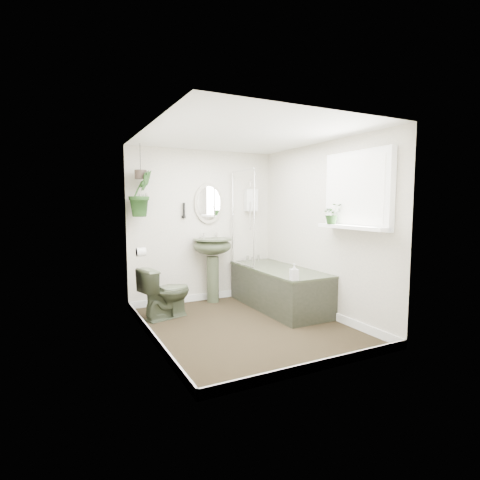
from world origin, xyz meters
name	(u,v)px	position (x,y,z in m)	size (l,w,h in m)	color
floor	(245,327)	(0.00, 0.00, -0.01)	(2.30, 2.80, 0.02)	black
ceiling	(246,134)	(0.00, 0.00, 2.31)	(2.30, 2.80, 0.02)	white
wall_back	(203,226)	(0.00, 1.41, 1.15)	(2.30, 0.02, 2.30)	beige
wall_front	(321,245)	(0.00, -1.41, 1.15)	(2.30, 0.02, 2.30)	beige
wall_left	(149,237)	(-1.16, 0.00, 1.15)	(0.02, 2.80, 2.30)	beige
wall_right	(322,230)	(1.16, 0.00, 1.15)	(0.02, 2.80, 2.30)	beige
skirting	(245,322)	(0.00, 0.00, 0.05)	(2.30, 2.80, 0.10)	white
bathtub	(279,288)	(0.80, 0.50, 0.29)	(0.72, 1.72, 0.58)	#3C4530
bath_screen	(243,218)	(0.47, 0.99, 1.28)	(0.04, 0.72, 1.40)	silver
shower_box	(251,200)	(0.80, 1.34, 1.55)	(0.20, 0.10, 0.35)	white
oval_mirror	(209,203)	(0.08, 1.37, 1.50)	(0.46, 0.03, 0.62)	#B3AA96
wall_sconce	(184,210)	(-0.32, 1.36, 1.40)	(0.04, 0.04, 0.22)	black
toilet_roll_holder	(141,252)	(-1.10, 0.70, 0.90)	(0.11, 0.11, 0.11)	white
window_recess	(358,191)	(1.09, -0.70, 1.65)	(0.08, 1.00, 0.90)	white
window_sill	(352,227)	(1.02, -0.70, 1.23)	(0.18, 1.00, 0.04)	white
window_blinds	(355,190)	(1.04, -0.70, 1.65)	(0.01, 0.86, 0.76)	white
toilet	(166,292)	(-0.78, 0.77, 0.34)	(0.38, 0.67, 0.68)	#3C4530
pedestal_sink	(213,270)	(0.08, 1.23, 0.49)	(0.58, 0.49, 0.98)	#3C4530
sill_plant	(332,214)	(0.98, -0.40, 1.37)	(0.22, 0.19, 0.25)	black
hanging_plant	(141,193)	(-0.97, 1.21, 1.64)	(0.35, 0.28, 0.63)	black
soap_bottle	(294,272)	(0.51, -0.29, 0.68)	(0.09, 0.09, 0.20)	black
hanging_pot	(141,174)	(-0.97, 1.21, 1.89)	(0.16, 0.16, 0.12)	#372C25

